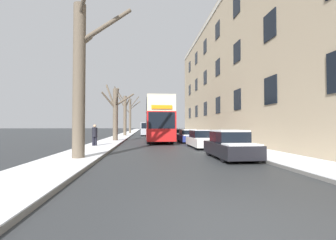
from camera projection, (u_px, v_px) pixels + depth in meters
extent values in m
plane|color=#303335|center=(244.00, 229.00, 3.67)|extent=(320.00, 320.00, 0.00)
cube|color=slate|center=(130.00, 132.00, 55.84)|extent=(2.66, 130.00, 0.13)
cube|color=white|center=(130.00, 132.00, 55.84)|extent=(2.64, 130.00, 0.03)
cube|color=slate|center=(172.00, 132.00, 56.90)|extent=(2.66, 130.00, 0.13)
cube|color=white|center=(172.00, 132.00, 56.90)|extent=(2.64, 130.00, 0.03)
cube|color=tan|center=(256.00, 71.00, 25.47)|extent=(9.00, 41.62, 15.78)
cube|color=black|center=(270.00, 90.00, 14.49)|extent=(0.08, 1.40, 1.80)
cube|color=black|center=(237.00, 100.00, 19.69)|extent=(0.08, 1.40, 1.80)
cube|color=black|center=(218.00, 105.00, 24.90)|extent=(0.08, 1.40, 1.80)
cube|color=black|center=(205.00, 109.00, 30.10)|extent=(0.08, 1.40, 1.80)
cube|color=black|center=(196.00, 111.00, 35.30)|extent=(0.08, 1.40, 1.80)
cube|color=black|center=(190.00, 113.00, 40.50)|extent=(0.08, 1.40, 1.80)
cube|color=black|center=(270.00, 26.00, 14.60)|extent=(0.08, 1.40, 1.80)
cube|color=black|center=(237.00, 52.00, 19.81)|extent=(0.08, 1.40, 1.80)
cube|color=black|center=(218.00, 68.00, 25.01)|extent=(0.08, 1.40, 1.80)
cube|color=black|center=(205.00, 78.00, 30.21)|extent=(0.08, 1.40, 1.80)
cube|color=black|center=(196.00, 85.00, 35.41)|extent=(0.08, 1.40, 1.80)
cube|color=black|center=(190.00, 90.00, 40.62)|extent=(0.08, 1.40, 1.80)
cube|color=black|center=(236.00, 5.00, 19.92)|extent=(0.08, 1.40, 1.80)
cube|color=black|center=(217.00, 30.00, 25.12)|extent=(0.08, 1.40, 1.80)
cube|color=black|center=(205.00, 47.00, 30.32)|extent=(0.08, 1.40, 1.80)
cube|color=black|center=(196.00, 58.00, 35.52)|extent=(0.08, 1.40, 1.80)
cube|color=black|center=(190.00, 67.00, 40.73)|extent=(0.08, 1.40, 1.80)
cube|color=beige|center=(217.00, 5.00, 25.19)|extent=(0.12, 40.79, 0.44)
cylinder|color=brown|center=(79.00, 82.00, 10.92)|extent=(0.58, 0.58, 7.67)
cylinder|color=brown|center=(106.00, 26.00, 11.53)|extent=(2.58, 1.07, 2.34)
cylinder|color=brown|center=(85.00, 41.00, 11.68)|extent=(0.42, 1.55, 1.16)
cylinder|color=brown|center=(100.00, 29.00, 11.11)|extent=(2.04, 0.26, 1.54)
cylinder|color=brown|center=(115.00, 115.00, 23.98)|extent=(0.53, 0.53, 5.68)
cylinder|color=brown|center=(113.00, 106.00, 24.64)|extent=(0.85, 1.51, 1.26)
cylinder|color=brown|center=(111.00, 97.00, 24.35)|extent=(1.33, 0.99, 2.88)
cylinder|color=brown|center=(109.00, 101.00, 23.48)|extent=(1.48, 1.19, 1.76)
cylinder|color=brown|center=(117.00, 98.00, 23.33)|extent=(0.67, 1.64, 1.89)
cylinder|color=brown|center=(125.00, 100.00, 24.42)|extent=(2.04, 0.81, 1.51)
cylinder|color=brown|center=(125.00, 116.00, 36.28)|extent=(0.51, 0.51, 6.54)
cylinder|color=brown|center=(120.00, 99.00, 36.31)|extent=(1.76, 0.28, 3.06)
cylinder|color=brown|center=(128.00, 103.00, 36.82)|extent=(0.96, 1.13, 2.07)
cylinder|color=brown|center=(120.00, 95.00, 36.06)|extent=(1.84, 0.67, 2.59)
cylinder|color=brown|center=(130.00, 117.00, 48.66)|extent=(0.48, 0.48, 7.43)
cylinder|color=brown|center=(127.00, 110.00, 48.41)|extent=(1.52, 0.65, 1.63)
cylinder|color=brown|center=(134.00, 102.00, 48.49)|extent=(2.08, 0.91, 2.52)
cylinder|color=brown|center=(131.00, 102.00, 48.28)|extent=(0.49, 1.15, 1.35)
cylinder|color=brown|center=(135.00, 105.00, 49.16)|extent=(2.27, 0.84, 1.92)
cube|color=red|center=(158.00, 126.00, 24.21)|extent=(2.55, 10.12, 2.64)
cube|color=beige|center=(158.00, 108.00, 24.26)|extent=(2.50, 9.92, 1.38)
cube|color=beige|center=(158.00, 101.00, 24.28)|extent=(2.50, 9.92, 0.12)
cube|color=black|center=(158.00, 121.00, 24.23)|extent=(2.58, 8.91, 1.37)
cube|color=black|center=(158.00, 107.00, 24.27)|extent=(2.58, 8.91, 1.05)
cube|color=black|center=(162.00, 120.00, 19.21)|extent=(2.29, 0.06, 1.44)
cube|color=orange|center=(162.00, 107.00, 19.23)|extent=(1.78, 0.05, 0.32)
cylinder|color=black|center=(148.00, 139.00, 21.05)|extent=(0.30, 0.96, 0.96)
cylinder|color=black|center=(172.00, 139.00, 21.28)|extent=(0.30, 0.96, 0.96)
cylinder|color=black|center=(148.00, 136.00, 26.89)|extent=(0.30, 0.96, 0.96)
cylinder|color=black|center=(166.00, 136.00, 27.11)|extent=(0.30, 0.96, 0.96)
cube|color=black|center=(230.00, 149.00, 11.62)|extent=(1.76, 3.93, 0.64)
cube|color=black|center=(229.00, 137.00, 11.79)|extent=(1.51, 1.97, 0.58)
cube|color=white|center=(229.00, 131.00, 11.80)|extent=(1.48, 1.87, 0.08)
cube|color=white|center=(242.00, 145.00, 10.24)|extent=(1.59, 1.03, 0.07)
cylinder|color=black|center=(224.00, 155.00, 10.36)|extent=(0.20, 0.66, 0.66)
cylinder|color=black|center=(256.00, 155.00, 10.52)|extent=(0.20, 0.66, 0.66)
cylinder|color=black|center=(209.00, 150.00, 12.71)|extent=(0.20, 0.66, 0.66)
cylinder|color=black|center=(235.00, 150.00, 12.87)|extent=(0.20, 0.66, 0.66)
cube|color=silver|center=(202.00, 142.00, 17.44)|extent=(1.72, 4.27, 0.61)
cube|color=black|center=(201.00, 134.00, 17.63)|extent=(1.48, 2.14, 0.56)
cube|color=white|center=(201.00, 130.00, 17.64)|extent=(1.45, 2.03, 0.04)
cube|color=white|center=(207.00, 139.00, 15.94)|extent=(1.55, 1.11, 0.04)
cylinder|color=black|center=(196.00, 145.00, 16.09)|extent=(0.20, 0.65, 0.65)
cylinder|color=black|center=(216.00, 145.00, 16.24)|extent=(0.20, 0.65, 0.65)
cylinder|color=black|center=(189.00, 142.00, 18.64)|extent=(0.20, 0.65, 0.65)
cylinder|color=black|center=(207.00, 142.00, 18.79)|extent=(0.20, 0.65, 0.65)
cube|color=navy|center=(188.00, 138.00, 23.06)|extent=(1.73, 4.08, 0.58)
cube|color=black|center=(187.00, 133.00, 23.24)|extent=(1.49, 2.04, 0.49)
cube|color=white|center=(187.00, 130.00, 23.25)|extent=(1.46, 1.94, 0.10)
cube|color=white|center=(191.00, 135.00, 21.63)|extent=(1.56, 1.06, 0.08)
cylinder|color=black|center=(183.00, 140.00, 21.76)|extent=(0.20, 0.62, 0.62)
cylinder|color=black|center=(198.00, 140.00, 21.92)|extent=(0.20, 0.62, 0.62)
cylinder|color=black|center=(179.00, 139.00, 24.20)|extent=(0.20, 0.62, 0.62)
cylinder|color=black|center=(193.00, 139.00, 24.35)|extent=(0.20, 0.62, 0.62)
cube|color=slate|center=(179.00, 135.00, 29.30)|extent=(1.78, 4.30, 0.57)
cube|color=black|center=(178.00, 131.00, 29.49)|extent=(1.53, 2.15, 0.49)
cube|color=white|center=(178.00, 129.00, 29.50)|extent=(1.50, 2.04, 0.06)
cube|color=white|center=(180.00, 133.00, 27.79)|extent=(1.60, 1.12, 0.05)
cylinder|color=black|center=(174.00, 137.00, 27.94)|extent=(0.20, 0.61, 0.61)
cylinder|color=black|center=(186.00, 137.00, 28.10)|extent=(0.20, 0.61, 0.61)
cylinder|color=black|center=(172.00, 136.00, 30.50)|extent=(0.20, 0.61, 0.61)
cylinder|color=black|center=(183.00, 136.00, 30.66)|extent=(0.20, 0.61, 0.61)
cube|color=#9EA3AD|center=(147.00, 128.00, 38.77)|extent=(2.05, 5.36, 2.05)
cube|color=black|center=(147.00, 126.00, 36.13)|extent=(1.80, 0.06, 0.90)
cylinder|color=black|center=(141.00, 134.00, 36.94)|extent=(0.22, 0.68, 0.68)
cylinder|color=black|center=(152.00, 134.00, 37.13)|extent=(0.22, 0.68, 0.68)
cylinder|color=black|center=(142.00, 133.00, 40.35)|extent=(0.22, 0.68, 0.68)
cylinder|color=black|center=(152.00, 133.00, 40.54)|extent=(0.22, 0.68, 0.68)
cylinder|color=black|center=(93.00, 142.00, 17.41)|extent=(0.19, 0.19, 0.84)
cylinder|color=black|center=(96.00, 142.00, 17.46)|extent=(0.19, 0.19, 0.84)
cylinder|color=black|center=(95.00, 132.00, 17.46)|extent=(0.39, 0.39, 0.73)
sphere|color=tan|center=(95.00, 126.00, 17.47)|extent=(0.23, 0.23, 0.23)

